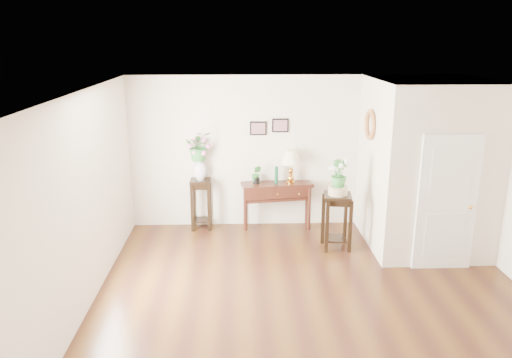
{
  "coord_description": "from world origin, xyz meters",
  "views": [
    {
      "loc": [
        -1.0,
        -6.18,
        3.47
      ],
      "look_at": [
        -0.74,
        1.3,
        1.31
      ],
      "focal_mm": 35.0,
      "sensor_mm": 36.0,
      "label": 1
    }
  ],
  "objects_px": {
    "console_table": "(277,205)",
    "table_lamp": "(291,164)",
    "plant_stand_b": "(336,221)",
    "plant_stand_a": "(201,204)"
  },
  "relations": [
    {
      "from": "console_table",
      "to": "table_lamp",
      "type": "relative_size",
      "value": 2.09
    },
    {
      "from": "console_table",
      "to": "table_lamp",
      "type": "height_order",
      "value": "table_lamp"
    },
    {
      "from": "plant_stand_a",
      "to": "plant_stand_b",
      "type": "distance_m",
      "value": 2.53
    },
    {
      "from": "table_lamp",
      "to": "plant_stand_b",
      "type": "bearing_deg",
      "value": -55.32
    },
    {
      "from": "console_table",
      "to": "table_lamp",
      "type": "xyz_separation_m",
      "value": [
        0.25,
        0.0,
        0.78
      ]
    },
    {
      "from": "table_lamp",
      "to": "plant_stand_b",
      "type": "relative_size",
      "value": 0.66
    },
    {
      "from": "plant_stand_b",
      "to": "table_lamp",
      "type": "bearing_deg",
      "value": 124.68
    },
    {
      "from": "console_table",
      "to": "plant_stand_b",
      "type": "distance_m",
      "value": 1.35
    },
    {
      "from": "console_table",
      "to": "plant_stand_b",
      "type": "xyz_separation_m",
      "value": [
        0.93,
        -0.98,
        0.04
      ]
    },
    {
      "from": "console_table",
      "to": "plant_stand_b",
      "type": "bearing_deg",
      "value": -54.76
    }
  ]
}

